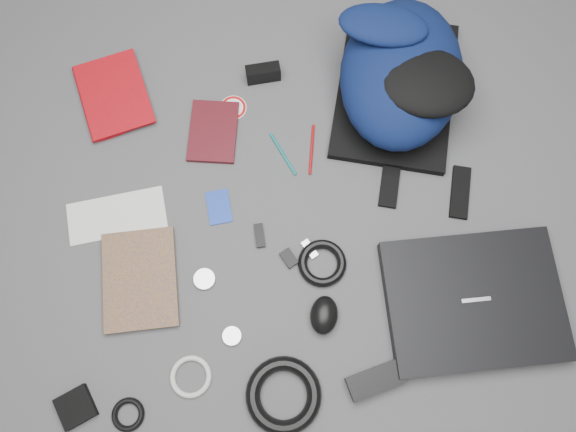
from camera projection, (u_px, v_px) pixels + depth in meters
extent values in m
plane|color=#4F4F51|center=(288.00, 218.00, 1.42)|extent=(4.00, 4.00, 0.00)
cube|color=black|center=(473.00, 301.00, 1.34)|extent=(0.45, 0.37, 0.04)
imported|color=maroon|center=(82.00, 105.00, 1.50)|extent=(0.20, 0.25, 0.03)
imported|color=#CA820E|center=(103.00, 284.00, 1.36)|extent=(0.21, 0.26, 0.02)
cube|color=silver|center=(117.00, 216.00, 1.42)|extent=(0.25, 0.12, 0.00)
cube|color=#390B0F|center=(213.00, 132.00, 1.48)|extent=(0.17, 0.20, 0.01)
cube|color=black|center=(263.00, 73.00, 1.51)|extent=(0.09, 0.04, 0.05)
cylinder|color=white|center=(233.00, 108.00, 1.51)|extent=(0.09, 0.09, 0.00)
cylinder|color=#0B6A65|center=(283.00, 154.00, 1.46)|extent=(0.05, 0.13, 0.01)
cylinder|color=#990B0E|center=(312.00, 149.00, 1.47)|extent=(0.05, 0.13, 0.01)
cube|color=#1636A8|center=(219.00, 207.00, 1.42)|extent=(0.06, 0.09, 0.00)
cube|color=black|center=(260.00, 236.00, 1.40)|extent=(0.03, 0.06, 0.01)
cube|color=#A8A8AA|center=(310.00, 249.00, 1.39)|extent=(0.04, 0.05, 0.01)
cube|color=black|center=(289.00, 258.00, 1.38)|extent=(0.04, 0.05, 0.01)
ellipsoid|color=black|center=(324.00, 315.00, 1.32)|extent=(0.09, 0.11, 0.05)
cylinder|color=#B7B7B9|center=(205.00, 279.00, 1.37)|extent=(0.06, 0.06, 0.01)
cylinder|color=#B6B6B8|center=(232.00, 336.00, 1.33)|extent=(0.05, 0.05, 0.01)
torus|color=black|center=(322.00, 263.00, 1.37)|extent=(0.15, 0.15, 0.02)
cube|color=black|center=(376.00, 380.00, 1.29)|extent=(0.14, 0.07, 0.03)
torus|color=black|center=(284.00, 395.00, 1.28)|extent=(0.18, 0.18, 0.03)
cube|color=black|center=(76.00, 407.00, 1.28)|extent=(0.10, 0.10, 0.02)
torus|color=black|center=(128.00, 415.00, 1.28)|extent=(0.09, 0.09, 0.01)
torus|color=silver|center=(191.00, 377.00, 1.30)|extent=(0.12, 0.12, 0.01)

